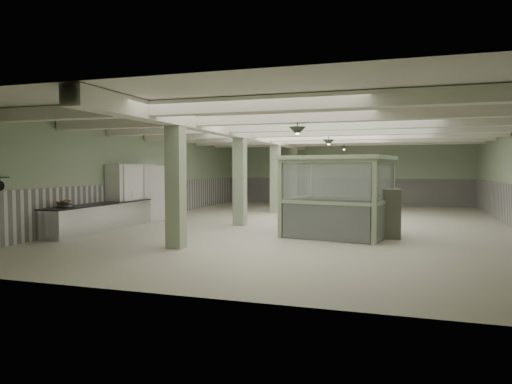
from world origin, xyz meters
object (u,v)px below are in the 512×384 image
(prep_counter, at_px, (101,216))
(walkin_cooler, at_px, (133,193))
(guard_booth, at_px, (338,181))
(filing_cabinet, at_px, (391,214))

(prep_counter, bearing_deg, walkin_cooler, 92.36)
(prep_counter, height_order, walkin_cooler, walkin_cooler)
(prep_counter, bearing_deg, guard_booth, 7.67)
(prep_counter, distance_m, filing_cabinet, 9.45)
(filing_cabinet, bearing_deg, walkin_cooler, 166.44)
(guard_booth, bearing_deg, filing_cabinet, 12.67)
(guard_booth, bearing_deg, walkin_cooler, -176.53)
(prep_counter, bearing_deg, filing_cabinet, 6.72)
(prep_counter, xyz_separation_m, walkin_cooler, (-0.08, 2.04, 0.68))
(guard_booth, xyz_separation_m, filing_cabinet, (1.59, 0.06, -0.95))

